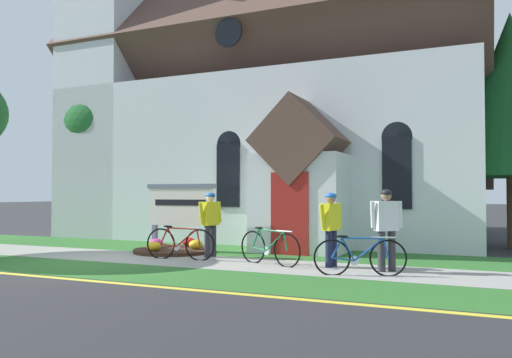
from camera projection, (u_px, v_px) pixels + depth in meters
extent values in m
plane|color=#2B2B2D|center=(178.00, 246.00, 15.17)|extent=(140.00, 140.00, 0.00)
cube|color=#99968E|center=(160.00, 259.00, 12.25)|extent=(32.00, 2.02, 0.01)
cube|color=#2D6628|center=(104.00, 270.00, 10.45)|extent=(32.00, 1.92, 0.01)
cube|color=#2D6628|center=(207.00, 249.00, 14.34)|extent=(24.00, 2.57, 0.01)
cube|color=yellow|center=(63.00, 278.00, 9.44)|extent=(28.00, 0.16, 0.01)
cube|color=silver|center=(288.00, 166.00, 20.31)|extent=(14.19, 10.32, 5.31)
cube|color=brown|center=(288.00, 58.00, 20.43)|extent=(14.69, 10.51, 10.51)
cube|color=silver|center=(108.00, 75.00, 19.26)|extent=(2.72, 2.72, 11.93)
cube|color=silver|center=(300.00, 203.00, 13.79)|extent=(2.40, 1.60, 2.60)
cube|color=brown|center=(300.00, 142.00, 13.83)|extent=(2.40, 1.80, 2.40)
cube|color=maroon|center=(290.00, 214.00, 13.03)|extent=(1.00, 0.06, 2.10)
cube|color=black|center=(228.00, 175.00, 15.55)|extent=(0.76, 0.06, 1.90)
cone|color=black|center=(228.00, 144.00, 15.58)|extent=(0.80, 0.06, 0.80)
cube|color=black|center=(397.00, 173.00, 13.53)|extent=(0.76, 0.06, 1.90)
cone|color=black|center=(397.00, 137.00, 13.56)|extent=(0.80, 0.06, 0.80)
cylinder|color=black|center=(228.00, 33.00, 15.67)|extent=(0.90, 0.06, 0.90)
cube|color=slate|center=(155.00, 237.00, 14.20)|extent=(0.12, 0.12, 0.69)
cube|color=slate|center=(208.00, 239.00, 13.56)|extent=(0.12, 0.12, 0.69)
cube|color=silver|center=(181.00, 207.00, 13.91)|extent=(1.95, 0.12, 1.00)
cube|color=slate|center=(181.00, 186.00, 13.92)|extent=(2.08, 0.16, 0.12)
cube|color=black|center=(180.00, 203.00, 13.87)|extent=(1.56, 0.04, 0.16)
cylinder|color=#382319|center=(174.00, 251.00, 13.59)|extent=(2.12, 2.12, 0.10)
ellipsoid|color=gold|center=(196.00, 244.00, 13.51)|extent=(0.36, 0.36, 0.24)
ellipsoid|color=red|center=(189.00, 242.00, 14.27)|extent=(0.36, 0.36, 0.24)
ellipsoid|color=#CC338C|center=(156.00, 243.00, 13.91)|extent=(0.36, 0.36, 0.24)
ellipsoid|color=gold|center=(154.00, 246.00, 13.08)|extent=(0.36, 0.36, 0.24)
torus|color=black|center=(253.00, 247.00, 11.57)|extent=(0.71, 0.29, 0.74)
torus|color=black|center=(287.00, 251.00, 10.87)|extent=(0.71, 0.29, 0.74)
cylinder|color=#19723F|center=(275.00, 242.00, 11.11)|extent=(0.52, 0.22, 0.46)
cylinder|color=#19723F|center=(271.00, 231.00, 11.19)|extent=(0.71, 0.29, 0.06)
cylinder|color=#19723F|center=(262.00, 240.00, 11.37)|extent=(0.25, 0.12, 0.48)
cylinder|color=#19723F|center=(260.00, 249.00, 11.43)|extent=(0.39, 0.17, 0.09)
cylinder|color=#19723F|center=(256.00, 238.00, 11.51)|extent=(0.21, 0.11, 0.43)
cylinder|color=#19723F|center=(285.00, 241.00, 10.90)|extent=(0.12, 0.07, 0.39)
ellipsoid|color=black|center=(259.00, 228.00, 11.45)|extent=(0.25, 0.16, 0.05)
cylinder|color=silver|center=(284.00, 231.00, 10.94)|extent=(0.42, 0.18, 0.03)
cylinder|color=silver|center=(266.00, 251.00, 11.29)|extent=(0.18, 0.08, 0.18)
torus|color=black|center=(161.00, 244.00, 12.29)|extent=(0.75, 0.11, 0.75)
torus|color=black|center=(200.00, 245.00, 11.98)|extent=(0.75, 0.11, 0.75)
cylinder|color=#A51E19|center=(186.00, 238.00, 12.09)|extent=(0.55, 0.09, 0.45)
cylinder|color=#A51E19|center=(182.00, 228.00, 12.13)|extent=(0.75, 0.11, 0.05)
cylinder|color=#A51E19|center=(172.00, 237.00, 12.21)|extent=(0.26, 0.06, 0.46)
cylinder|color=#A51E19|center=(169.00, 245.00, 12.23)|extent=(0.41, 0.08, 0.09)
cylinder|color=#A51E19|center=(164.00, 236.00, 12.27)|extent=(0.22, 0.06, 0.40)
cylinder|color=#A51E19|center=(198.00, 237.00, 12.00)|extent=(0.12, 0.05, 0.38)
ellipsoid|color=black|center=(168.00, 226.00, 12.25)|extent=(0.25, 0.10, 0.05)
cylinder|color=silver|center=(197.00, 228.00, 12.01)|extent=(0.44, 0.07, 0.03)
cylinder|color=silver|center=(176.00, 247.00, 12.16)|extent=(0.18, 0.04, 0.18)
torus|color=black|center=(332.00, 258.00, 9.81)|extent=(0.68, 0.27, 0.71)
torus|color=black|center=(388.00, 258.00, 9.73)|extent=(0.68, 0.27, 0.71)
cylinder|color=#194CA5|center=(369.00, 250.00, 9.76)|extent=(0.55, 0.22, 0.45)
cylinder|color=#194CA5|center=(363.00, 238.00, 9.78)|extent=(0.75, 0.29, 0.04)
cylinder|color=#194CA5|center=(348.00, 249.00, 9.79)|extent=(0.26, 0.12, 0.44)
cylinder|color=#194CA5|center=(343.00, 259.00, 9.79)|extent=(0.41, 0.18, 0.09)
cylinder|color=#194CA5|center=(337.00, 248.00, 9.81)|extent=(0.22, 0.11, 0.39)
cylinder|color=#194CA5|center=(386.00, 248.00, 9.74)|extent=(0.12, 0.07, 0.38)
ellipsoid|color=black|center=(342.00, 236.00, 9.81)|extent=(0.25, 0.16, 0.05)
cylinder|color=silver|center=(383.00, 238.00, 9.75)|extent=(0.42, 0.17, 0.03)
cylinder|color=silver|center=(354.00, 261.00, 9.78)|extent=(0.18, 0.08, 0.18)
cylinder|color=#2D2D33|center=(381.00, 252.00, 10.22)|extent=(0.15, 0.15, 0.81)
cylinder|color=#2D2D33|center=(392.00, 251.00, 10.28)|extent=(0.15, 0.15, 0.81)
cube|color=silver|center=(386.00, 216.00, 10.27)|extent=(0.48, 0.45, 0.59)
sphere|color=#936B51|center=(386.00, 196.00, 10.28)|extent=(0.21, 0.21, 0.21)
ellipsoid|color=black|center=(386.00, 193.00, 10.28)|extent=(0.34, 0.34, 0.15)
cylinder|color=silver|center=(373.00, 215.00, 10.23)|extent=(0.09, 0.17, 0.54)
cylinder|color=silver|center=(400.00, 214.00, 10.31)|extent=(0.09, 0.09, 0.53)
cylinder|color=#2D2D33|center=(207.00, 242.00, 12.48)|extent=(0.15, 0.15, 0.78)
cylinder|color=#2D2D33|center=(213.00, 241.00, 12.64)|extent=(0.15, 0.15, 0.78)
cube|color=yellow|center=(210.00, 214.00, 12.58)|extent=(0.31, 0.48, 0.57)
sphere|color=beige|center=(210.00, 198.00, 12.59)|extent=(0.20, 0.20, 0.20)
ellipsoid|color=#1E59B2|center=(210.00, 195.00, 12.59)|extent=(0.30, 0.27, 0.14)
cylinder|color=yellow|center=(201.00, 213.00, 12.40)|extent=(0.09, 0.19, 0.52)
cylinder|color=yellow|center=(219.00, 212.00, 12.76)|extent=(0.09, 0.15, 0.52)
cylinder|color=#191E38|center=(333.00, 248.00, 10.94)|extent=(0.15, 0.15, 0.78)
cylinder|color=#191E38|center=(329.00, 249.00, 10.81)|extent=(0.15, 0.15, 0.78)
cube|color=yellow|center=(331.00, 217.00, 10.89)|extent=(0.31, 0.48, 0.57)
sphere|color=#936B51|center=(331.00, 199.00, 10.90)|extent=(0.20, 0.20, 0.20)
ellipsoid|color=#1E59B2|center=(331.00, 196.00, 10.91)|extent=(0.30, 0.27, 0.14)
cylinder|color=yellow|center=(339.00, 215.00, 11.08)|extent=(0.09, 0.18, 0.52)
cylinder|color=yellow|center=(322.00, 216.00, 10.71)|extent=(0.09, 0.21, 0.52)
cylinder|color=#4C3823|center=(512.00, 213.00, 14.55)|extent=(0.29, 0.29, 2.03)
cone|color=#14471E|center=(511.00, 94.00, 14.64)|extent=(3.64, 3.64, 4.70)
cylinder|color=#3D2D1E|center=(116.00, 203.00, 19.80)|extent=(0.32, 0.32, 2.38)
ellipsoid|color=#23662D|center=(116.00, 126.00, 19.88)|extent=(4.28, 4.28, 3.26)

